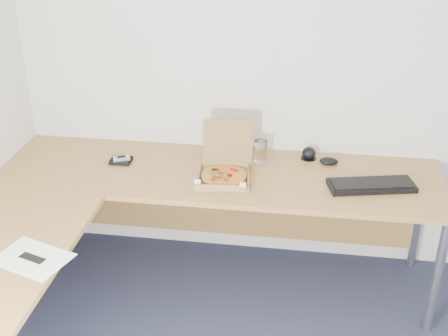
% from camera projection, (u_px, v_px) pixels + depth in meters
% --- Properties ---
extents(room_shell, '(3.50, 3.50, 2.50)m').
position_uv_depth(room_shell, '(312.00, 242.00, 1.69)').
color(room_shell, beige).
rests_on(room_shell, ground).
extents(desk, '(2.50, 2.20, 0.73)m').
position_uv_depth(desk, '(143.00, 211.00, 2.90)').
color(desk, '#A7783D').
rests_on(desk, ground).
extents(pizza_box, '(0.28, 0.33, 0.28)m').
position_uv_depth(pizza_box, '(224.00, 173.00, 3.14)').
color(pizza_box, olive).
rests_on(pizza_box, desk).
extents(drinking_glass, '(0.08, 0.08, 0.13)m').
position_uv_depth(drinking_glass, '(260.00, 151.00, 3.32)').
color(drinking_glass, white).
rests_on(drinking_glass, desk).
extents(keyboard, '(0.48, 0.26, 0.03)m').
position_uv_depth(keyboard, '(371.00, 185.00, 3.05)').
color(keyboard, black).
rests_on(keyboard, desk).
extents(mouse, '(0.12, 0.08, 0.04)m').
position_uv_depth(mouse, '(329.00, 161.00, 3.30)').
color(mouse, black).
rests_on(mouse, desk).
extents(wallet, '(0.12, 0.10, 0.02)m').
position_uv_depth(wallet, '(121.00, 161.00, 3.33)').
color(wallet, black).
rests_on(wallet, desk).
extents(phone, '(0.11, 0.08, 0.02)m').
position_uv_depth(phone, '(121.00, 158.00, 3.32)').
color(phone, '#B2B5BA').
rests_on(phone, wallet).
extents(paper_sheet, '(0.37, 0.31, 0.00)m').
position_uv_depth(paper_sheet, '(32.00, 258.00, 2.49)').
color(paper_sheet, white).
rests_on(paper_sheet, desk).
extents(dome_speaker, '(0.09, 0.09, 0.08)m').
position_uv_depth(dome_speaker, '(309.00, 153.00, 3.36)').
color(dome_speaker, black).
rests_on(dome_speaker, desk).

